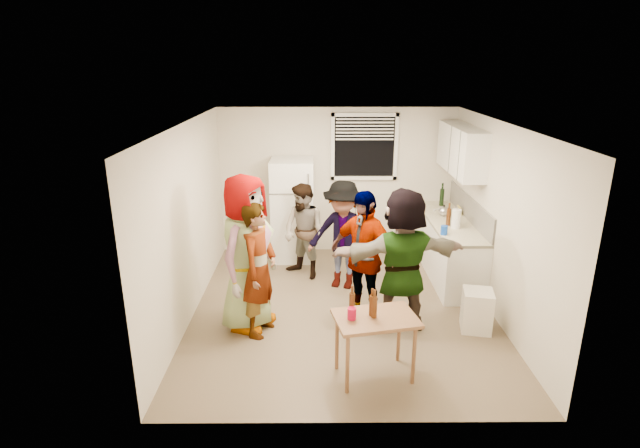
{
  "coord_description": "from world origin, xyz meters",
  "views": [
    {
      "loc": [
        -0.35,
        -6.1,
        3.24
      ],
      "look_at": [
        -0.31,
        0.22,
        1.15
      ],
      "focal_mm": 28.0,
      "sensor_mm": 36.0,
      "label": 1
    }
  ],
  "objects_px": {
    "blue_cup": "(444,234)",
    "guest_black": "(361,317)",
    "guest_back_left": "(304,276)",
    "kettle": "(443,216)",
    "serving_table": "(373,375)",
    "refrigerator": "(293,210)",
    "beer_bottle_counter": "(448,225)",
    "guest_stripe": "(261,331)",
    "guest_orange": "(399,326)",
    "beer_bottle_table": "(372,315)",
    "wine_bottle": "(441,206)",
    "guest_grey": "(250,324)",
    "trash_bin": "(477,312)",
    "guest_back_right": "(342,286)",
    "red_cup": "(352,319)"
  },
  "relations": [
    {
      "from": "guest_grey",
      "to": "guest_orange",
      "type": "height_order",
      "value": "guest_grey"
    },
    {
      "from": "guest_stripe",
      "to": "blue_cup",
      "type": "bearing_deg",
      "value": -49.25
    },
    {
      "from": "guest_stripe",
      "to": "guest_black",
      "type": "height_order",
      "value": "guest_black"
    },
    {
      "from": "wine_bottle",
      "to": "guest_stripe",
      "type": "xyz_separation_m",
      "value": [
        -2.8,
        -2.54,
        -0.9
      ]
    },
    {
      "from": "serving_table",
      "to": "guest_black",
      "type": "height_order",
      "value": "serving_table"
    },
    {
      "from": "guest_stripe",
      "to": "serving_table",
      "type": "bearing_deg",
      "value": -108.27
    },
    {
      "from": "trash_bin",
      "to": "guest_back_right",
      "type": "distance_m",
      "value": 2.08
    },
    {
      "from": "refrigerator",
      "to": "blue_cup",
      "type": "relative_size",
      "value": 13.19
    },
    {
      "from": "refrigerator",
      "to": "kettle",
      "type": "distance_m",
      "value": 2.45
    },
    {
      "from": "blue_cup",
      "to": "guest_stripe",
      "type": "relative_size",
      "value": 0.08
    },
    {
      "from": "blue_cup",
      "to": "guest_back_left",
      "type": "height_order",
      "value": "blue_cup"
    },
    {
      "from": "guest_orange",
      "to": "guest_black",
      "type": "bearing_deg",
      "value": -36.1
    },
    {
      "from": "trash_bin",
      "to": "guest_black",
      "type": "xyz_separation_m",
      "value": [
        -1.41,
        0.32,
        -0.25
      ]
    },
    {
      "from": "wine_bottle",
      "to": "guest_stripe",
      "type": "height_order",
      "value": "wine_bottle"
    },
    {
      "from": "blue_cup",
      "to": "guest_back_right",
      "type": "bearing_deg",
      "value": 170.65
    },
    {
      "from": "blue_cup",
      "to": "guest_orange",
      "type": "height_order",
      "value": "blue_cup"
    },
    {
      "from": "guest_back_right",
      "to": "guest_black",
      "type": "distance_m",
      "value": 0.99
    },
    {
      "from": "beer_bottle_table",
      "to": "guest_orange",
      "type": "height_order",
      "value": "beer_bottle_table"
    },
    {
      "from": "kettle",
      "to": "serving_table",
      "type": "relative_size",
      "value": 0.27
    },
    {
      "from": "guest_stripe",
      "to": "wine_bottle",
      "type": "bearing_deg",
      "value": -30.49
    },
    {
      "from": "beer_bottle_table",
      "to": "guest_black",
      "type": "bearing_deg",
      "value": 89.19
    },
    {
      "from": "beer_bottle_counter",
      "to": "beer_bottle_table",
      "type": "bearing_deg",
      "value": -120.0
    },
    {
      "from": "blue_cup",
      "to": "trash_bin",
      "type": "xyz_separation_m",
      "value": [
        0.21,
        -1.05,
        -0.65
      ]
    },
    {
      "from": "guest_stripe",
      "to": "guest_black",
      "type": "distance_m",
      "value": 1.33
    },
    {
      "from": "wine_bottle",
      "to": "trash_bin",
      "type": "height_order",
      "value": "wine_bottle"
    },
    {
      "from": "wine_bottle",
      "to": "guest_back_left",
      "type": "xyz_separation_m",
      "value": [
        -2.29,
        -0.86,
        -0.9
      ]
    },
    {
      "from": "kettle",
      "to": "guest_orange",
      "type": "xyz_separation_m",
      "value": [
        -0.95,
        -1.85,
        -0.9
      ]
    },
    {
      "from": "red_cup",
      "to": "blue_cup",
      "type": "bearing_deg",
      "value": 55.16
    },
    {
      "from": "beer_bottle_counter",
      "to": "blue_cup",
      "type": "height_order",
      "value": "beer_bottle_counter"
    },
    {
      "from": "blue_cup",
      "to": "guest_black",
      "type": "relative_size",
      "value": 0.07
    },
    {
      "from": "guest_stripe",
      "to": "guest_orange",
      "type": "height_order",
      "value": "guest_orange"
    },
    {
      "from": "guest_back_left",
      "to": "guest_back_right",
      "type": "height_order",
      "value": "guest_back_right"
    },
    {
      "from": "blue_cup",
      "to": "beer_bottle_table",
      "type": "xyz_separation_m",
      "value": [
        -1.22,
        -1.98,
        -0.19
      ]
    },
    {
      "from": "serving_table",
      "to": "guest_back_right",
      "type": "bearing_deg",
      "value": 95.82
    },
    {
      "from": "beer_bottle_counter",
      "to": "guest_stripe",
      "type": "xyz_separation_m",
      "value": [
        -2.65,
        -1.49,
        -0.9
      ]
    },
    {
      "from": "guest_orange",
      "to": "guest_stripe",
      "type": "bearing_deg",
      "value": -5.46
    },
    {
      "from": "beer_bottle_counter",
      "to": "guest_stripe",
      "type": "distance_m",
      "value": 3.17
    },
    {
      "from": "beer_bottle_counter",
      "to": "trash_bin",
      "type": "distance_m",
      "value": 1.6
    },
    {
      "from": "beer_bottle_table",
      "to": "guest_back_left",
      "type": "bearing_deg",
      "value": 106.53
    },
    {
      "from": "red_cup",
      "to": "guest_black",
      "type": "xyz_separation_m",
      "value": [
        0.23,
        1.32,
        -0.71
      ]
    },
    {
      "from": "red_cup",
      "to": "beer_bottle_counter",
      "type": "bearing_deg",
      "value": 57.16
    },
    {
      "from": "beer_bottle_table",
      "to": "red_cup",
      "type": "bearing_deg",
      "value": -160.22
    },
    {
      "from": "blue_cup",
      "to": "red_cup",
      "type": "height_order",
      "value": "blue_cup"
    },
    {
      "from": "kettle",
      "to": "beer_bottle_table",
      "type": "bearing_deg",
      "value": -106.24
    },
    {
      "from": "wine_bottle",
      "to": "guest_stripe",
      "type": "relative_size",
      "value": 0.17
    },
    {
      "from": "blue_cup",
      "to": "beer_bottle_table",
      "type": "height_order",
      "value": "blue_cup"
    },
    {
      "from": "red_cup",
      "to": "guest_grey",
      "type": "distance_m",
      "value": 1.81
    },
    {
      "from": "beer_bottle_counter",
      "to": "red_cup",
      "type": "bearing_deg",
      "value": -122.84
    },
    {
      "from": "serving_table",
      "to": "guest_orange",
      "type": "bearing_deg",
      "value": 67.38
    },
    {
      "from": "guest_black",
      "to": "blue_cup",
      "type": "bearing_deg",
      "value": 73.44
    }
  ]
}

